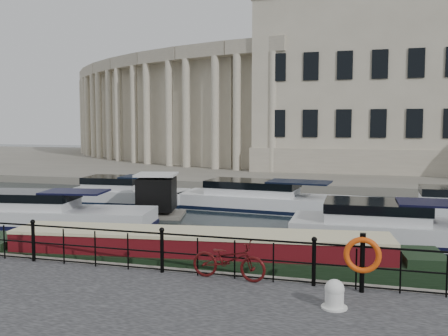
# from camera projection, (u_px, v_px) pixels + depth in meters

# --- Properties ---
(ground_plane) EXTENTS (160.00, 160.00, 0.00)m
(ground_plane) POSITION_uv_depth(u_px,v_px,m) (191.00, 269.00, 15.50)
(ground_plane) COLOR black
(ground_plane) RESTS_ON ground
(far_bank) EXTENTS (120.00, 42.00, 0.55)m
(far_bank) POSITION_uv_depth(u_px,v_px,m) (315.00, 164.00, 52.83)
(far_bank) COLOR #6B665B
(far_bank) RESTS_ON ground_plane
(railing) EXTENTS (24.14, 0.14, 1.22)m
(railing) POSITION_uv_depth(u_px,v_px,m) (162.00, 248.00, 13.24)
(railing) COLOR black
(railing) RESTS_ON near_quay
(civic_building) EXTENTS (53.55, 31.84, 16.85)m
(civic_building) POSITION_uv_depth(u_px,v_px,m) (302.00, 98.00, 48.40)
(civic_building) COLOR #ADA38C
(civic_building) RESTS_ON far_bank
(bicycle) EXTENTS (2.01, 0.85, 1.03)m
(bicycle) POSITION_uv_depth(u_px,v_px,m) (229.00, 259.00, 12.66)
(bicycle) COLOR #450C0C
(bicycle) RESTS_ON near_quay
(mooring_bollard) EXTENTS (0.56, 0.56, 0.63)m
(mooring_bollard) POSITION_uv_depth(u_px,v_px,m) (334.00, 295.00, 10.69)
(mooring_bollard) COLOR silver
(mooring_bollard) RESTS_ON near_quay
(life_ring_post) EXTENTS (0.86, 0.22, 1.41)m
(life_ring_post) POSITION_uv_depth(u_px,v_px,m) (362.00, 256.00, 11.59)
(life_ring_post) COLOR black
(life_ring_post) RESTS_ON near_quay
(narrowboat) EXTENTS (14.75, 3.81, 1.54)m
(narrowboat) POSITION_uv_depth(u_px,v_px,m) (198.00, 258.00, 15.43)
(narrowboat) COLOR black
(narrowboat) RESTS_ON ground_plane
(harbour_hut) EXTENTS (3.02, 2.69, 2.16)m
(harbour_hut) POSITION_uv_depth(u_px,v_px,m) (157.00, 197.00, 24.34)
(harbour_hut) COLOR #6B665B
(harbour_hut) RESTS_ON ground_plane
(cabin_cruisers) EXTENTS (26.39, 10.45, 1.99)m
(cabin_cruisers) POSITION_uv_depth(u_px,v_px,m) (256.00, 212.00, 23.57)
(cabin_cruisers) COLOR silver
(cabin_cruisers) RESTS_ON ground_plane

